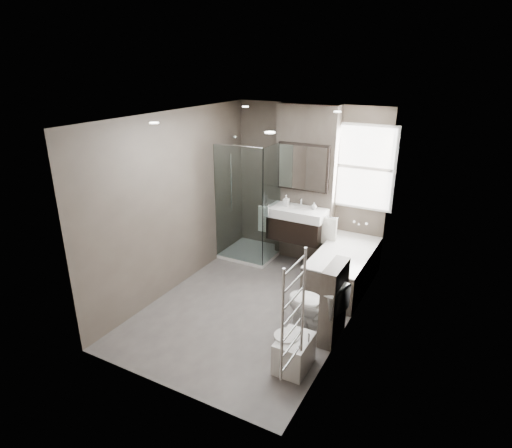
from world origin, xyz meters
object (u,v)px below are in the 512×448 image
Objects in this scene: vanity at (297,223)px; bathtub at (344,267)px; toilet at (314,306)px; bidet at (294,352)px.

bathtub is at bearing -19.37° from vanity.
vanity is 1.24× the size of toilet.
bathtub is at bearing 92.47° from bidet.
toilet is 1.54× the size of bidet.
bathtub reaches higher than bidet.
vanity reaches higher than bathtub.
vanity reaches higher than toilet.
bathtub is at bearing -164.82° from toilet.
bathtub is 2.08m from bidet.
toilet is at bearing 93.53° from bidet.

